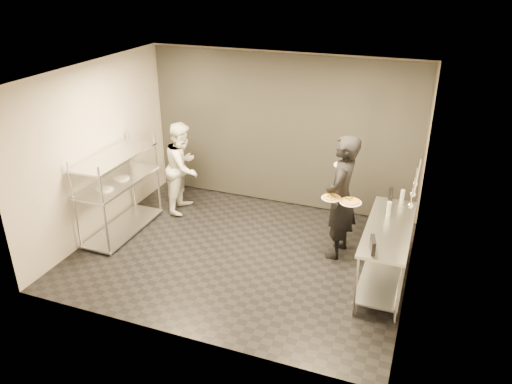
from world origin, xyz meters
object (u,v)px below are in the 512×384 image
at_px(chef, 183,167).
at_px(bottle_clear, 402,196).
at_px(salad_plate, 344,164).
at_px(pass_rack, 119,189).
at_px(bottle_green, 389,209).
at_px(prep_counter, 387,245).
at_px(waiter, 341,198).
at_px(bottle_dark, 391,194).
at_px(pizza_plate_near, 331,197).
at_px(pizza_plate_far, 350,202).
at_px(pos_monitor, 373,245).

height_order(chef, bottle_clear, chef).
xyz_separation_m(salad_plate, bottle_clear, (0.90, -0.01, -0.38)).
height_order(pass_rack, bottle_green, pass_rack).
bearing_deg(pass_rack, chef, 61.45).
bearing_deg(prep_counter, bottle_green, 100.16).
relative_size(prep_counter, salad_plate, 5.98).
bearing_deg(waiter, bottle_dark, 114.93).
bearing_deg(salad_plate, chef, 174.33).
height_order(pizza_plate_near, pizza_plate_far, pizza_plate_near).
xyz_separation_m(pass_rack, bottle_dark, (4.25, 0.80, 0.26)).
distance_m(pass_rack, waiter, 3.60).
bearing_deg(pos_monitor, bottle_green, 72.82).
height_order(pizza_plate_near, pos_monitor, pizza_plate_near).
distance_m(waiter, bottle_green, 0.77).
bearing_deg(bottle_clear, chef, 175.50).
bearing_deg(bottle_green, prep_counter, -79.84).
xyz_separation_m(pass_rack, pizza_plate_far, (3.73, 0.33, 0.27)).
bearing_deg(pos_monitor, chef, 139.72).
xyz_separation_m(waiter, pizza_plate_near, (-0.10, -0.23, 0.09)).
distance_m(pass_rack, bottle_dark, 4.33).
bearing_deg(waiter, prep_counter, 60.03).
bearing_deg(pizza_plate_far, chef, 166.15).
relative_size(chef, bottle_dark, 7.42).
bearing_deg(salad_plate, bottle_dark, -0.87).
distance_m(pizza_plate_near, bottle_clear, 1.07).
xyz_separation_m(waiter, pizza_plate_far, (0.18, -0.22, 0.07)).
xyz_separation_m(chef, bottle_clear, (3.81, -0.30, 0.20)).
xyz_separation_m(bottle_clear, bottle_dark, (-0.16, 0.00, 0.01)).
bearing_deg(chef, bottle_clear, -99.80).
relative_size(pizza_plate_far, bottle_clear, 1.53).
bearing_deg(pizza_plate_far, pos_monitor, -65.34).
bearing_deg(pizza_plate_near, pass_rack, -174.68).
relative_size(pizza_plate_far, pos_monitor, 1.30).
bearing_deg(prep_counter, salad_plate, 135.36).
xyz_separation_m(pos_monitor, bottle_clear, (0.20, 1.51, 0.02)).
bearing_deg(waiter, pizza_plate_far, 44.26).
xyz_separation_m(pizza_plate_far, bottle_clear, (0.68, 0.47, -0.02)).
bearing_deg(bottle_clear, pos_monitor, -97.49).
distance_m(prep_counter, bottle_clear, 0.90).
distance_m(salad_plate, bottle_green, 0.99).
height_order(pass_rack, bottle_dark, pass_rack).
height_order(pos_monitor, bottle_green, bottle_green).
distance_m(waiter, pos_monitor, 1.43).
bearing_deg(pos_monitor, pass_rack, 156.81).
height_order(bottle_green, bottle_clear, bottle_green).
height_order(salad_plate, pos_monitor, salad_plate).
bearing_deg(pizza_plate_near, chef, 164.69).
bearing_deg(pass_rack, pizza_plate_near, 5.32).
bearing_deg(pizza_plate_far, bottle_green, -1.76).
distance_m(bottle_green, bottle_dark, 0.49).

